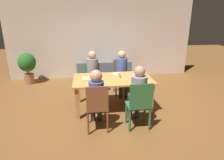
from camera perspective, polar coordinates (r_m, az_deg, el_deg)
ground_plane at (r=4.72m, az=0.17°, el=-8.23°), size 20.00×20.00×0.00m
back_wall at (r=6.98m, az=-3.07°, el=12.54°), size 6.54×0.12×2.83m
dining_table at (r=4.47m, az=0.18°, el=-0.53°), size 1.81×1.04×0.76m
chair_0 at (r=5.48m, az=2.65°, el=1.66°), size 0.42×0.45×0.97m
person_0 at (r=5.28m, az=3.00°, el=3.14°), size 0.31×0.53×1.25m
chair_1 at (r=5.43m, az=-5.79°, el=0.84°), size 0.43×0.40×0.88m
person_1 at (r=5.24m, az=-5.81°, el=3.06°), size 0.32×0.48×1.25m
chair_2 at (r=3.60m, az=-4.47°, el=-7.67°), size 0.42×0.45×0.96m
person_2 at (r=3.68m, az=-4.71°, el=-4.07°), size 0.29×0.50×1.20m
chair_3 at (r=3.71m, az=8.19°, el=-7.23°), size 0.46×0.39×0.97m
person_3 at (r=3.76m, az=7.71°, el=-3.39°), size 0.30×0.54×1.26m
pizza_box_0 at (r=4.44m, az=-6.74°, el=0.54°), size 0.35×0.35×0.02m
plate_0 at (r=4.78m, az=1.46°, el=1.89°), size 0.21×0.21×0.01m
plate_1 at (r=4.58m, az=7.52°, el=1.00°), size 0.22×0.22×0.01m
drinking_glass_0 at (r=4.47m, az=2.06°, el=1.46°), size 0.08×0.08×0.12m
drinking_glass_1 at (r=4.16m, az=8.61°, el=-0.11°), size 0.07×0.07×0.11m
couch at (r=6.54m, az=-2.49°, el=1.99°), size 1.77×0.87×0.74m
potted_plant at (r=6.78m, az=-23.96°, el=4.12°), size 0.55×0.55×1.03m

